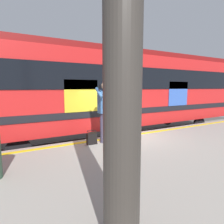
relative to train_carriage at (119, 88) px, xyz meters
name	(u,v)px	position (x,y,z in m)	size (l,w,h in m)	color
ground_plane	(118,158)	(1.27, 2.07, -2.57)	(26.25, 26.25, 0.00)	#4C4742
platform	(164,170)	(1.27, 4.39, -2.12)	(17.50, 4.64, 0.90)	#9E998E
safety_line	(123,136)	(1.27, 2.37, -1.67)	(17.15, 0.16, 0.01)	yellow
track_rail_near	(102,146)	(1.27, 0.71, -2.49)	(22.75, 0.08, 0.16)	slate
track_rail_far	(89,139)	(1.27, -0.72, -2.49)	(22.75, 0.08, 0.16)	slate
train_carriage	(119,88)	(0.00, 0.00, 0.00)	(13.90, 2.96, 4.06)	red
passenger	(105,107)	(2.12, 2.67, -0.56)	(0.57, 0.55, 1.87)	#383347
handbag	(92,138)	(2.58, 2.67, -1.48)	(0.31, 0.28, 0.41)	black
station_column	(122,87)	(3.73, 6.20, 0.05)	(0.41, 0.41, 3.45)	#38332D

